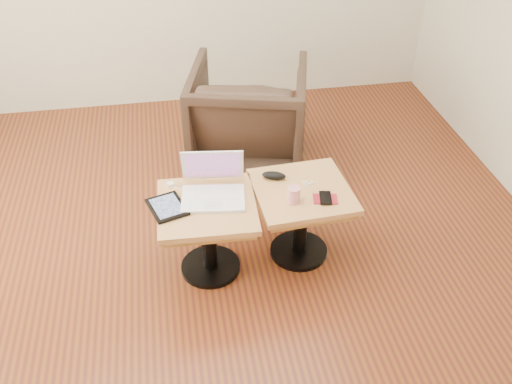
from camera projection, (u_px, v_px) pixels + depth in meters
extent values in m
cube|color=#4D1C14|center=(209.00, 265.00, 3.56)|extent=(4.50, 4.50, 0.01)
cylinder|color=black|center=(211.00, 266.00, 3.53)|extent=(0.36, 0.36, 0.03)
cylinder|color=black|center=(209.00, 238.00, 3.39)|extent=(0.09, 0.09, 0.44)
cube|color=#A36739|center=(207.00, 212.00, 3.27)|extent=(0.53, 0.53, 0.04)
cube|color=#AB884B|center=(207.00, 207.00, 3.25)|extent=(0.58, 0.58, 0.04)
cylinder|color=black|center=(299.00, 251.00, 3.65)|extent=(0.36, 0.36, 0.03)
cylinder|color=black|center=(300.00, 222.00, 3.51)|extent=(0.09, 0.09, 0.44)
cube|color=#A36739|center=(302.00, 197.00, 3.39)|extent=(0.54, 0.54, 0.04)
cube|color=#AB884B|center=(302.00, 191.00, 3.36)|extent=(0.59, 0.59, 0.04)
cube|color=white|center=(213.00, 199.00, 3.26)|extent=(0.39, 0.29, 0.02)
cube|color=silver|center=(213.00, 193.00, 3.29)|extent=(0.31, 0.16, 0.00)
cube|color=silver|center=(213.00, 205.00, 3.20)|extent=(0.11, 0.08, 0.00)
cube|color=white|center=(213.00, 165.00, 3.31)|extent=(0.37, 0.12, 0.23)
cube|color=maroon|center=(213.00, 165.00, 3.31)|extent=(0.32, 0.10, 0.19)
cube|color=black|center=(167.00, 207.00, 3.20)|extent=(0.25, 0.28, 0.02)
cube|color=#191E38|center=(167.00, 206.00, 3.20)|extent=(0.20, 0.24, 0.00)
cube|color=white|center=(170.00, 185.00, 3.37)|extent=(0.04, 0.04, 0.02)
ellipsoid|color=black|center=(274.00, 175.00, 3.42)|extent=(0.16, 0.11, 0.05)
cylinder|color=#CE3343|center=(293.00, 195.00, 3.23)|extent=(0.10, 0.10, 0.10)
sphere|color=white|center=(309.00, 184.00, 3.38)|extent=(0.02, 0.02, 0.02)
sphere|color=white|center=(312.00, 182.00, 3.40)|extent=(0.02, 0.02, 0.02)
sphere|color=white|center=(306.00, 182.00, 3.39)|extent=(0.02, 0.02, 0.02)
cylinder|color=white|center=(309.00, 185.00, 3.38)|extent=(0.08, 0.05, 0.00)
cube|color=maroon|center=(325.00, 199.00, 3.27)|extent=(0.15, 0.12, 0.01)
cube|color=black|center=(325.00, 198.00, 3.27)|extent=(0.09, 0.13, 0.01)
imported|color=#312219|center=(249.00, 116.00, 4.29)|extent=(1.02, 1.04, 0.78)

